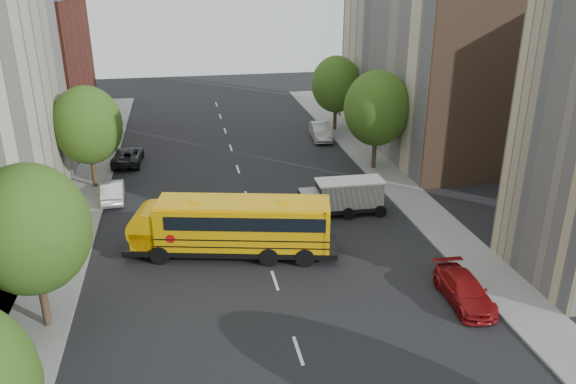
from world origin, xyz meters
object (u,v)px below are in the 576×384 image
object	(u,v)px
street_tree_2	(87,125)
school_bus	(229,224)
parked_car_2	(128,156)
parked_car_3	(464,290)
safari_truck	(343,196)
street_tree_1	(31,230)
street_tree_4	(377,108)
parked_car_5	(321,131)
street_tree_5	(336,84)
parked_car_1	(113,191)

from	to	relation	value
street_tree_2	school_bus	world-z (taller)	street_tree_2
parked_car_2	parked_car_3	bearing A→B (deg)	128.77
safari_truck	street_tree_1	bearing A→B (deg)	-149.20
street_tree_4	safari_truck	bearing A→B (deg)	-121.40
street_tree_4	parked_car_5	bearing A→B (deg)	103.53
street_tree_1	street_tree_5	xyz separation A→B (m)	(22.00, 30.00, -0.25)
street_tree_1	street_tree_4	distance (m)	28.43
street_tree_5	street_tree_4	bearing A→B (deg)	-90.00
safari_truck	parked_car_5	size ratio (longest dim) A/B	1.16
street_tree_2	safari_truck	size ratio (longest dim) A/B	1.38
street_tree_5	parked_car_1	bearing A→B (deg)	-143.99
school_bus	parked_car_1	distance (m)	12.31
safari_truck	parked_car_3	xyz separation A→B (m)	(2.89, -11.54, -0.59)
parked_car_5	parked_car_1	bearing A→B (deg)	-141.85
street_tree_5	parked_car_5	size ratio (longest dim) A/B	1.56
parked_car_2	street_tree_1	bearing A→B (deg)	88.29
street_tree_1	parked_car_1	distance (m)	15.81
street_tree_1	street_tree_2	xyz separation A→B (m)	(0.00, 18.00, -0.12)
school_bus	parked_car_5	distance (m)	24.31
school_bus	parked_car_1	size ratio (longest dim) A/B	2.90
parked_car_1	parked_car_5	xyz separation A→B (m)	(18.24, 12.00, 0.09)
street_tree_5	safari_truck	distance (m)	21.14
school_bus	street_tree_1	bearing A→B (deg)	-136.04
school_bus	parked_car_2	size ratio (longest dim) A/B	2.50
parked_car_2	safari_truck	bearing A→B (deg)	141.23
parked_car_2	parked_car_5	size ratio (longest dim) A/B	1.03
street_tree_4	street_tree_5	size ratio (longest dim) A/B	1.08
street_tree_5	safari_truck	xyz separation A→B (m)	(-5.03, -20.24, -3.45)
street_tree_2	safari_truck	world-z (taller)	street_tree_2
street_tree_1	parked_car_2	xyz separation A→B (m)	(2.04, 23.24, -4.26)
street_tree_4	street_tree_1	bearing A→B (deg)	-140.71
parked_car_3	street_tree_5	bearing A→B (deg)	88.58
street_tree_2	street_tree_4	bearing A→B (deg)	0.00
street_tree_4	street_tree_5	distance (m)	12.01
street_tree_5	school_bus	world-z (taller)	street_tree_5
street_tree_1	parked_car_3	bearing A→B (deg)	-5.14
parked_car_1	safari_truck	bearing A→B (deg)	156.99
street_tree_2	school_bus	size ratio (longest dim) A/B	0.62
safari_truck	parked_car_1	distance (m)	16.34
street_tree_5	parked_car_2	bearing A→B (deg)	-161.29
street_tree_2	parked_car_2	distance (m)	6.98
street_tree_2	safari_truck	distance (m)	19.20
safari_truck	parked_car_2	world-z (taller)	safari_truck
street_tree_4	parked_car_1	bearing A→B (deg)	-172.05
parked_car_3	street_tree_4	bearing A→B (deg)	86.26
school_bus	parked_car_2	world-z (taller)	school_bus
parked_car_1	street_tree_4	bearing A→B (deg)	-175.79
parked_car_2	parked_car_3	size ratio (longest dim) A/B	1.08
parked_car_2	parked_car_3	world-z (taller)	parked_car_2
street_tree_1	parked_car_3	xyz separation A→B (m)	(19.86, -1.79, -4.29)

